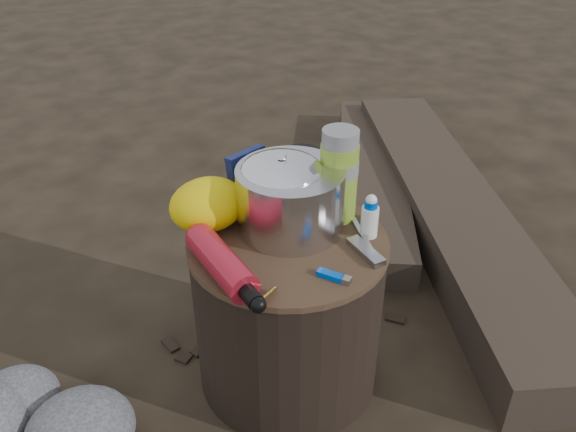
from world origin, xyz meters
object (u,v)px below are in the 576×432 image
thermos (339,175)px  stump (288,311)px  fuel_bottle (222,263)px  travel_mug (302,176)px  camping_pot (282,193)px  log_main (449,209)px

thermos → stump: bearing=-166.9°
fuel_bottle → travel_mug: (0.30, 0.19, 0.03)m
stump → travel_mug: size_ratio=3.53×
stump → camping_pot: (0.02, 0.06, 0.30)m
log_main → travel_mug: bearing=-142.1°
travel_mug → log_main: bearing=13.9°
stump → camping_pot: camping_pot is taller
camping_pot → fuel_bottle: (-0.20, -0.10, -0.06)m
log_main → fuel_bottle: size_ratio=6.37×
log_main → stump: bearing=-134.7°
stump → log_main: size_ratio=0.26×
thermos → travel_mug: size_ratio=1.72×
camping_pot → fuel_bottle: 0.23m
log_main → thermos: 0.86m
log_main → travel_mug: 0.83m
log_main → travel_mug: (-0.71, -0.18, 0.40)m
thermos → fuel_bottle: bearing=-166.4°
thermos → travel_mug: bearing=105.4°
camping_pot → thermos: bearing=-10.1°
camping_pot → thermos: 0.14m
camping_pot → fuel_bottle: size_ratio=0.65×
travel_mug → camping_pot: bearing=-139.7°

